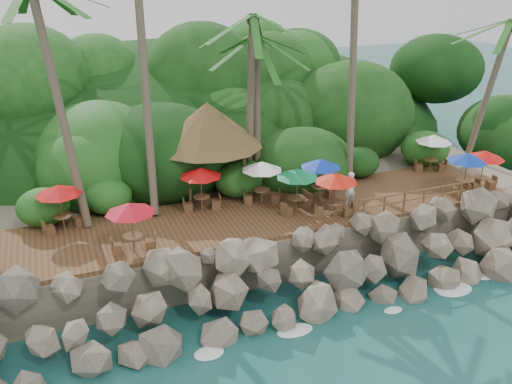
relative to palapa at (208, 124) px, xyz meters
name	(u,v)px	position (x,y,z in m)	size (l,w,h in m)	color
ground	(313,329)	(1.15, -9.59, -5.79)	(140.00, 140.00, 0.00)	#19514F
land_base	(199,169)	(1.15, 6.41, -4.74)	(32.00, 25.20, 2.10)	gray
jungle_hill	(173,150)	(1.15, 13.91, -5.79)	(44.80, 28.00, 15.40)	#143811
seawall	(292,277)	(1.15, -7.59, -4.64)	(29.00, 4.00, 2.30)	gray
terrace	(256,216)	(1.15, -3.59, -3.59)	(26.00, 5.00, 0.20)	brown
jungle_foliage	(204,190)	(1.15, 5.41, -5.79)	(44.00, 16.00, 12.00)	#143811
foam_line	(309,324)	(1.15, -9.29, -5.76)	(25.20, 0.80, 0.06)	white
palapa	(208,124)	(0.00, 0.00, 0.00)	(5.46, 5.46, 4.60)	brown
dining_clusters	(284,176)	(2.49, -3.78, -1.71)	(25.58, 5.18, 2.15)	brown
railing	(414,198)	(8.26, -5.94, -2.89)	(6.10, 0.10, 1.00)	brown
waiter	(350,188)	(5.75, -4.25, -2.66)	(0.61, 0.40, 1.67)	white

